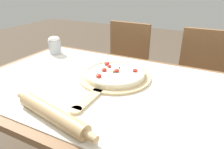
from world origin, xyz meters
The scene contains 8 objects.
dining_table centered at (0.00, 0.00, 0.64)m, with size 1.45×0.86×0.74m.
towel_cloth centered at (0.00, 0.00, 0.74)m, with size 1.37×0.78×0.00m.
pizza_peel centered at (-0.04, 0.07, 0.75)m, with size 0.37×0.55×0.01m.
pizza centered at (-0.04, 0.09, 0.77)m, with size 0.31×0.31×0.04m.
rolling_pin centered at (-0.09, -0.33, 0.77)m, with size 0.42×0.12×0.05m.
chair_left centered at (-0.29, 0.80, 0.51)m, with size 0.43×0.43×0.88m.
chair_right centered at (0.36, 0.80, 0.51)m, with size 0.41×0.41×0.88m.
flour_cup centered at (-0.58, 0.26, 0.80)m, with size 0.08×0.08×0.12m.
Camera 1 is at (0.36, -0.76, 1.19)m, focal length 32.00 mm.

